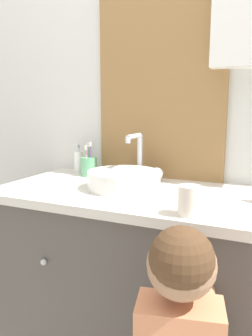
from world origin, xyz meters
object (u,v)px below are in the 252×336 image
Objects in this scene: soap_dispenser at (79,161)px; drinking_cup at (189,201)px; toothbrush_holder at (89,166)px; sink_basin at (125,178)px.

soap_dispenser is 1.56× the size of drinking_cup.
toothbrush_holder is 1.78× the size of drinking_cup.
sink_basin is at bearing -30.57° from soap_dispenser.
sink_basin reaches higher than toothbrush_holder.
soap_dispenser is at bearing 151.51° from toothbrush_holder.
drinking_cup is at bearing -34.39° from toothbrush_holder.
toothbrush_holder is at bearing 148.78° from sink_basin.
sink_basin is 2.10× the size of toothbrush_holder.
soap_dispenser reaches higher than drinking_cup.
soap_dispenser is at bearing 149.43° from sink_basin.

